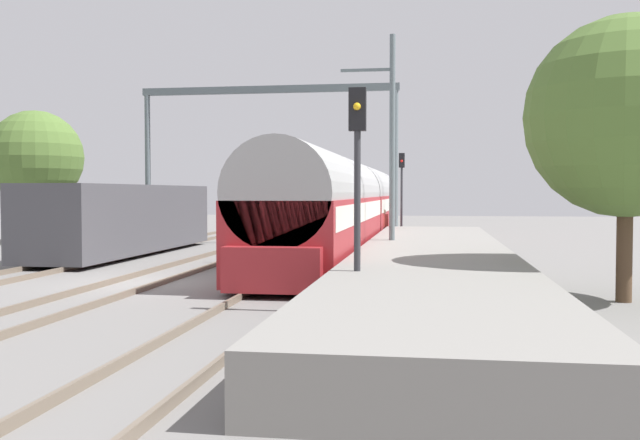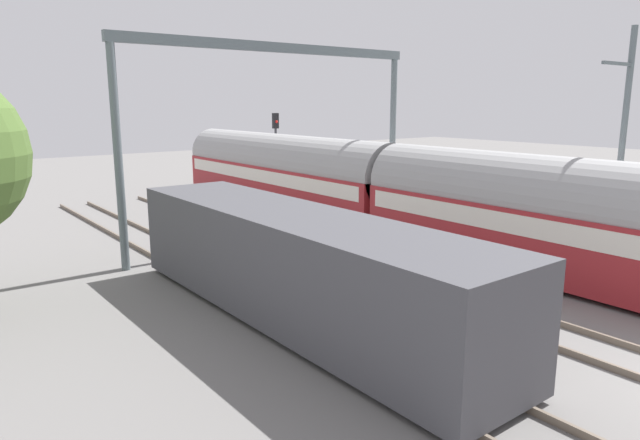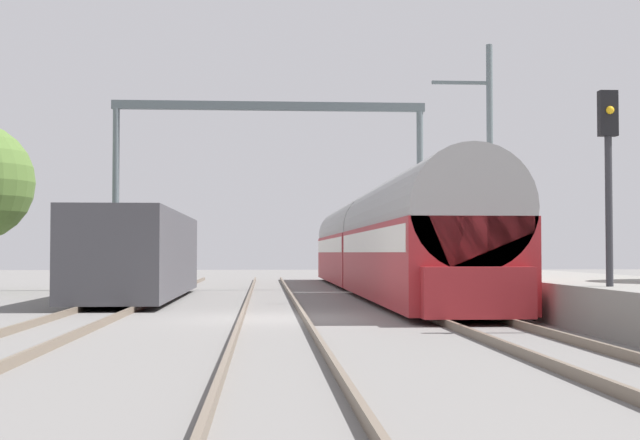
# 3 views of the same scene
# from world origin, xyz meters

# --- Properties ---
(ground) EXTENTS (120.00, 120.00, 0.00)m
(ground) POSITION_xyz_m (0.00, 0.00, 0.00)
(ground) COLOR slate
(track_far_west) EXTENTS (1.52, 60.00, 0.16)m
(track_far_west) POSITION_xyz_m (-4.33, 0.00, 0.08)
(track_far_west) COLOR #6C5F50
(track_far_west) RESTS_ON ground
(track_west) EXTENTS (1.52, 60.00, 0.16)m
(track_west) POSITION_xyz_m (0.00, 0.00, 0.08)
(track_west) COLOR #6C5F50
(track_west) RESTS_ON ground
(track_east) EXTENTS (1.52, 60.00, 0.16)m
(track_east) POSITION_xyz_m (4.33, 0.00, 0.08)
(track_east) COLOR #6C5F50
(track_east) RESTS_ON ground
(platform) EXTENTS (4.40, 28.00, 0.90)m
(platform) POSITION_xyz_m (8.15, 2.00, 0.45)
(platform) COLOR gray
(platform) RESTS_ON ground
(passenger_train) EXTENTS (2.93, 32.85, 3.82)m
(passenger_train) POSITION_xyz_m (4.33, 13.88, 1.97)
(passenger_train) COLOR maroon
(passenger_train) RESTS_ON ground
(freight_car) EXTENTS (2.80, 13.00, 2.70)m
(freight_car) POSITION_xyz_m (-4.33, 8.73, 1.47)
(freight_car) COLOR #47474C
(freight_car) RESTS_ON ground
(person_crossing) EXTENTS (0.43, 0.46, 1.73)m
(person_crossing) POSITION_xyz_m (5.78, 16.00, 1.03)
(person_crossing) COLOR #303030
(person_crossing) RESTS_ON ground
(railway_signal_near) EXTENTS (0.36, 0.30, 4.75)m
(railway_signal_near) POSITION_xyz_m (6.54, -4.15, 3.06)
(railway_signal_near) COLOR #2D2D33
(railway_signal_near) RESTS_ON ground
(railway_signal_far) EXTENTS (0.36, 0.30, 4.99)m
(railway_signal_far) POSITION_xyz_m (6.25, 25.69, 3.20)
(railway_signal_far) COLOR #2D2D33
(railway_signal_far) RESTS_ON ground
(catenary_gantry) EXTENTS (13.06, 0.28, 7.86)m
(catenary_gantry) POSITION_xyz_m (0.00, 16.00, 5.67)
(catenary_gantry) COLOR slate
(catenary_gantry) RESTS_ON ground
(catenary_pole_east_mid) EXTENTS (1.90, 0.20, 8.00)m
(catenary_pole_east_mid) POSITION_xyz_m (6.68, 5.84, 4.15)
(catenary_pole_east_mid) COLOR slate
(catenary_pole_east_mid) RESTS_ON ground
(tree_west_background) EXTENTS (4.68, 4.68, 6.66)m
(tree_west_background) POSITION_xyz_m (-11.57, 14.35, 4.31)
(tree_west_background) COLOR #4C3826
(tree_west_background) RESTS_ON ground
(tree_east_background) EXTENTS (4.68, 4.68, 6.65)m
(tree_east_background) POSITION_xyz_m (12.54, -1.63, 4.30)
(tree_east_background) COLOR #4C3826
(tree_east_background) RESTS_ON ground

